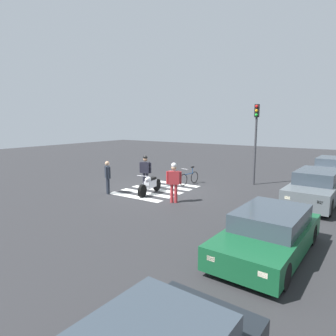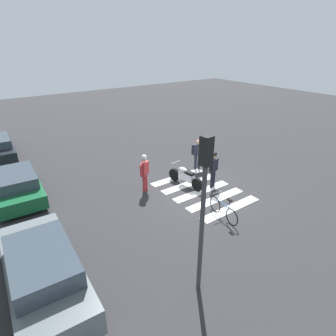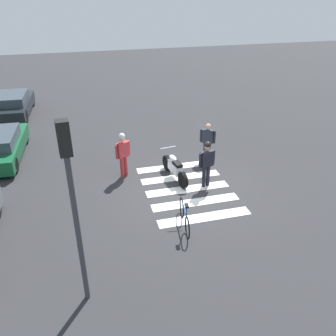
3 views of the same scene
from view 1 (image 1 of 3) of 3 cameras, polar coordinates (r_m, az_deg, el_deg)
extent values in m
plane|color=#2B2B2D|center=(15.46, -2.23, -4.23)|extent=(60.00, 60.00, 0.00)
cylinder|color=black|center=(13.92, -5.02, -4.46)|extent=(0.63, 0.23, 0.61)
cylinder|color=black|center=(15.18, -2.18, -3.28)|extent=(0.63, 0.23, 0.61)
cube|color=silver|center=(14.55, -3.45, -3.11)|extent=(0.83, 0.39, 0.36)
ellipsoid|color=silver|center=(14.30, -3.91, -2.23)|extent=(0.51, 0.31, 0.24)
cube|color=black|center=(14.67, -3.08, -2.05)|extent=(0.47, 0.30, 0.12)
cylinder|color=#A5A5AD|center=(13.84, -4.90, -1.57)|extent=(0.13, 0.62, 0.04)
torus|color=black|center=(16.28, 3.03, -2.33)|extent=(0.68, 0.13, 0.68)
torus|color=black|center=(17.09, 5.18, -1.81)|extent=(0.68, 0.13, 0.68)
cylinder|color=#1E4C8C|center=(16.63, 4.14, -1.12)|extent=(0.80, 0.14, 0.04)
cylinder|color=#1E4C8C|center=(16.84, 4.79, -0.41)|extent=(0.04, 0.04, 0.34)
cube|color=black|center=(16.81, 4.79, 0.20)|extent=(0.21, 0.13, 0.06)
cylinder|color=#99999E|center=(16.25, 3.27, -0.20)|extent=(0.09, 0.46, 0.03)
cylinder|color=black|center=(15.71, -4.09, -2.48)|extent=(0.14, 0.14, 0.83)
cylinder|color=black|center=(15.78, -4.69, -2.43)|extent=(0.14, 0.14, 0.83)
cube|color=black|center=(15.62, -4.42, 0.09)|extent=(0.31, 0.52, 0.59)
sphere|color=#8C664C|center=(15.56, -4.44, 1.71)|extent=(0.22, 0.22, 0.22)
cylinder|color=black|center=(15.51, -3.44, 0.03)|extent=(0.09, 0.09, 0.56)
cylinder|color=black|center=(15.74, -5.39, 0.14)|extent=(0.09, 0.09, 0.56)
sphere|color=black|center=(15.55, -4.45, 2.08)|extent=(0.24, 0.24, 0.24)
cylinder|color=#1E232D|center=(14.89, -11.67, -3.34)|extent=(0.14, 0.14, 0.80)
cylinder|color=#1E232D|center=(14.72, -11.54, -3.48)|extent=(0.14, 0.14, 0.80)
cube|color=#1E232D|center=(14.67, -11.69, -0.79)|extent=(0.43, 0.50, 0.57)
sphere|color=tan|center=(14.61, -11.74, 0.88)|extent=(0.22, 0.22, 0.22)
cylinder|color=#1E232D|center=(14.95, -11.89, -0.62)|extent=(0.09, 0.09, 0.54)
cylinder|color=#1E232D|center=(14.40, -11.47, -0.97)|extent=(0.09, 0.09, 0.54)
cylinder|color=#B22D33|center=(12.96, 0.74, -4.96)|extent=(0.14, 0.14, 0.83)
cylinder|color=#B22D33|center=(12.96, 1.54, -4.97)|extent=(0.14, 0.14, 0.83)
cube|color=#B22D33|center=(12.80, 1.15, -1.89)|extent=(0.42, 0.52, 0.59)
sphere|color=tan|center=(12.73, 1.16, 0.08)|extent=(0.22, 0.22, 0.22)
cylinder|color=#B22D33|center=(12.82, -0.15, -1.88)|extent=(0.09, 0.09, 0.56)
cylinder|color=#B22D33|center=(12.80, 2.45, -1.90)|extent=(0.09, 0.09, 0.56)
sphere|color=white|center=(12.71, 1.16, 0.53)|extent=(0.24, 0.24, 0.24)
cube|color=silver|center=(16.91, 1.38, -3.05)|extent=(0.45, 3.07, 0.01)
cube|color=silver|center=(16.17, -0.34, -3.61)|extent=(0.45, 3.07, 0.01)
cube|color=silver|center=(15.46, -2.23, -4.21)|extent=(0.45, 3.07, 0.01)
cube|color=silver|center=(14.76, -4.30, -4.87)|extent=(0.45, 3.07, 0.01)
cube|color=silver|center=(14.09, -6.57, -5.59)|extent=(0.45, 3.07, 0.01)
cylinder|color=black|center=(18.64, 26.16, -1.78)|extent=(0.70, 0.25, 0.69)
cylinder|color=black|center=(21.36, 27.56, -0.60)|extent=(0.70, 0.25, 0.69)
cube|color=silver|center=(19.86, 29.07, -0.80)|extent=(4.19, 1.91, 0.71)
cube|color=#333D47|center=(19.98, 29.29, 1.05)|extent=(2.29, 1.62, 0.54)
cube|color=#F2EDCC|center=(17.96, 26.48, -1.20)|extent=(0.09, 0.20, 0.12)
cylinder|color=black|center=(12.67, 28.81, -6.74)|extent=(0.71, 0.25, 0.70)
cylinder|color=black|center=(12.94, 22.05, -5.95)|extent=(0.71, 0.25, 0.70)
cylinder|color=black|center=(15.92, 24.95, -3.39)|extent=(0.71, 0.25, 0.70)
cube|color=slate|center=(14.23, 26.72, -4.04)|extent=(4.69, 1.97, 0.74)
cube|color=#333D47|center=(14.34, 27.06, -1.39)|extent=(2.56, 1.66, 0.52)
cube|color=#F2EDCC|center=(11.94, 27.47, -5.94)|extent=(0.09, 0.20, 0.12)
cube|color=#F2EDCC|center=(12.15, 22.23, -5.33)|extent=(0.09, 0.20, 0.12)
cylinder|color=black|center=(7.11, 21.43, -18.86)|extent=(0.62, 0.25, 0.61)
cylinder|color=black|center=(7.61, 9.29, -16.39)|extent=(0.62, 0.25, 0.61)
cylinder|color=black|center=(9.71, 26.06, -11.49)|extent=(0.62, 0.25, 0.61)
cylinder|color=black|center=(10.08, 16.99, -10.18)|extent=(0.62, 0.25, 0.61)
cube|color=#14512D|center=(8.51, 18.84, -12.82)|extent=(4.32, 2.02, 0.58)
cube|color=#333D47|center=(8.53, 19.47, -9.07)|extent=(2.36, 1.71, 0.47)
cube|color=#F2EDCC|center=(6.51, 18.03, -19.03)|extent=(0.09, 0.20, 0.12)
cube|color=#F2EDCC|center=(6.91, 8.46, -16.93)|extent=(0.09, 0.20, 0.12)
cylinder|color=black|center=(5.32, -2.98, -28.36)|extent=(0.67, 0.25, 0.66)
cylinder|color=#38383D|center=(17.11, 16.56, 3.11)|extent=(0.12, 0.12, 3.78)
cube|color=black|center=(17.03, 16.91, 10.62)|extent=(0.27, 0.27, 0.70)
sphere|color=red|center=(16.92, 16.86, 11.41)|extent=(0.16, 0.16, 0.16)
sphere|color=orange|center=(16.91, 16.82, 10.63)|extent=(0.16, 0.16, 0.16)
sphere|color=green|center=(16.90, 16.79, 9.85)|extent=(0.16, 0.16, 0.16)
camera|label=2|loc=(20.74, 32.27, 15.55)|focal=30.31mm
camera|label=3|loc=(23.37, 21.13, 16.19)|focal=37.54mm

